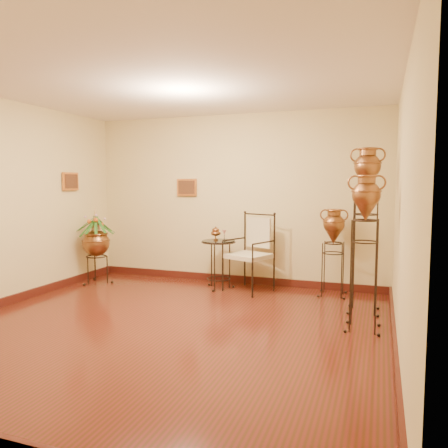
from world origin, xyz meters
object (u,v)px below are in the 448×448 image
(amphora_mid, at_px, (365,252))
(side_table, at_px, (219,263))
(amphora_tall, at_px, (365,228))
(planter_urn, at_px, (96,240))
(armchair, at_px, (248,253))

(amphora_mid, bearing_deg, side_table, 149.92)
(amphora_tall, xyz_separation_m, planter_urn, (-4.28, 0.24, -0.36))
(amphora_tall, distance_m, planter_urn, 4.30)
(planter_urn, bearing_deg, side_table, 9.17)
(amphora_tall, xyz_separation_m, amphora_mid, (0.02, -0.73, -0.19))
(amphora_tall, relative_size, amphora_mid, 1.20)
(planter_urn, relative_size, side_table, 1.35)
(planter_urn, xyz_separation_m, armchair, (2.56, 0.32, -0.13))
(amphora_tall, distance_m, side_table, 2.39)
(armchair, bearing_deg, amphora_tall, 4.10)
(amphora_tall, height_order, armchair, amphora_tall)
(amphora_tall, bearing_deg, armchair, 161.99)
(amphora_mid, xyz_separation_m, armchair, (-1.74, 1.29, -0.30))
(armchair, distance_m, side_table, 0.54)
(amphora_tall, relative_size, planter_urn, 1.63)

